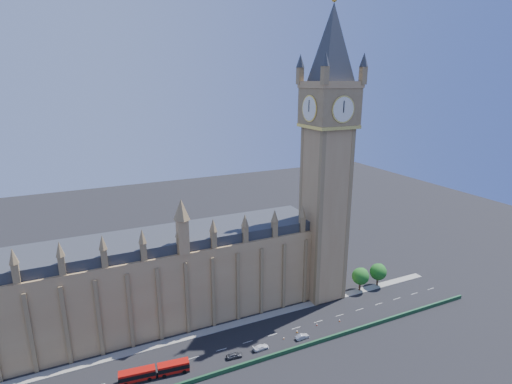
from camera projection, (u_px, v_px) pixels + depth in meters
name	position (u px, v px, depth m)	size (l,w,h in m)	color
ground	(235.00, 346.00, 112.46)	(400.00, 400.00, 0.00)	black
palace_westminster	(128.00, 285.00, 117.80)	(120.00, 20.00, 28.00)	#A07A4D
elizabeth_tower	(328.00, 139.00, 125.44)	(20.59, 20.59, 105.00)	#A07A4D
bridge_parapet	(248.00, 364.00, 104.44)	(160.00, 0.60, 1.20)	#1E4C2D
kerb_north	(223.00, 327.00, 120.74)	(160.00, 3.00, 0.16)	gray
tree_east_near	(361.00, 276.00, 140.95)	(6.00, 6.00, 8.50)	#382619
tree_east_far	(379.00, 271.00, 144.20)	(6.00, 6.00, 8.50)	#382619
red_bus	(155.00, 371.00, 100.32)	(17.51, 4.47, 2.95)	#AC100B
car_grey	(234.00, 355.00, 107.44)	(1.75, 4.35, 1.48)	#3E4046
car_silver	(302.00, 337.00, 115.36)	(1.45, 4.16, 1.37)	#ACAEB4
car_white	(261.00, 347.00, 110.77)	(1.88, 4.63, 1.34)	silver
cone_a	(284.00, 338.00, 115.32)	(0.49, 0.49, 0.62)	black
cone_b	(297.00, 331.00, 118.26)	(0.60, 0.60, 0.78)	black
cone_c	(317.00, 325.00, 121.72)	(0.50, 0.50, 0.65)	black
cone_d	(340.00, 320.00, 123.78)	(0.48, 0.48, 0.70)	black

